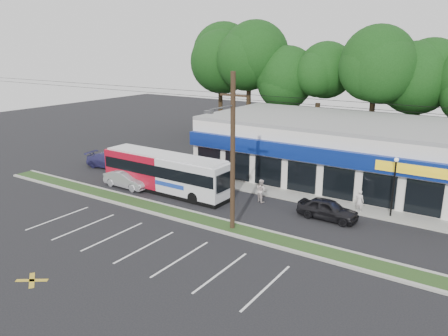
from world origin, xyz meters
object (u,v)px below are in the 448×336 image
at_px(car_silver, 127,179).
at_px(pedestrian_a, 359,201).
at_px(lamp_post, 394,180).
at_px(car_blue, 110,160).
at_px(pedestrian_b, 261,191).
at_px(utility_pole, 230,147).
at_px(metrobus, 165,172).
at_px(car_dark, 328,209).

relative_size(car_silver, pedestrian_a, 2.60).
xyz_separation_m(lamp_post, car_silver, (-20.00, -5.30, -1.96)).
bearing_deg(lamp_post, car_silver, -165.16).
bearing_deg(car_blue, pedestrian_b, -100.12).
distance_m(lamp_post, pedestrian_b, 9.43).
distance_m(utility_pole, car_blue, 19.32).
bearing_deg(metrobus, pedestrian_b, 16.24).
xyz_separation_m(metrobus, pedestrian_b, (7.65, 2.13, -0.77)).
bearing_deg(metrobus, car_blue, 165.56).
bearing_deg(pedestrian_a, utility_pole, 54.34).
bearing_deg(lamp_post, pedestrian_a, -171.92).
bearing_deg(utility_pole, metrobus, 157.15).
bearing_deg(metrobus, utility_pole, -22.16).
distance_m(car_silver, pedestrian_b, 11.44).
height_order(utility_pole, metrobus, utility_pole).
relative_size(metrobus, car_blue, 2.36).
height_order(car_blue, pedestrian_a, pedestrian_a).
relative_size(utility_pole, car_blue, 10.15).
bearing_deg(utility_pole, car_silver, 167.73).
bearing_deg(utility_pole, car_dark, 48.01).
distance_m(utility_pole, car_silver, 12.99).
xyz_separation_m(metrobus, pedestrian_a, (14.54, 4.00, -0.81)).
bearing_deg(car_silver, utility_pole, -101.58).
bearing_deg(car_blue, pedestrian_a, -95.25).
height_order(utility_pole, lamp_post, utility_pole).
relative_size(utility_pole, car_silver, 11.53).
relative_size(car_blue, pedestrian_a, 2.95).
xyz_separation_m(car_blue, pedestrian_a, (23.78, 1.50, 0.12)).
bearing_deg(utility_pole, pedestrian_a, 51.36).
xyz_separation_m(car_dark, pedestrian_a, (1.41, 2.42, 0.13)).
bearing_deg(car_silver, car_blue, 59.99).
bearing_deg(metrobus, car_dark, 7.57).
bearing_deg(car_blue, metrobus, -113.99).
bearing_deg(metrobus, lamp_post, 15.17).
height_order(metrobus, car_blue, metrobus).
relative_size(lamp_post, metrobus, 0.37).
bearing_deg(lamp_post, car_blue, -176.02).
distance_m(lamp_post, car_silver, 20.78).
xyz_separation_m(lamp_post, car_blue, (-25.90, -1.80, -1.96)).
bearing_deg(lamp_post, car_dark, -142.39).
distance_m(utility_pole, pedestrian_a, 10.72).
distance_m(lamp_post, car_blue, 26.03).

